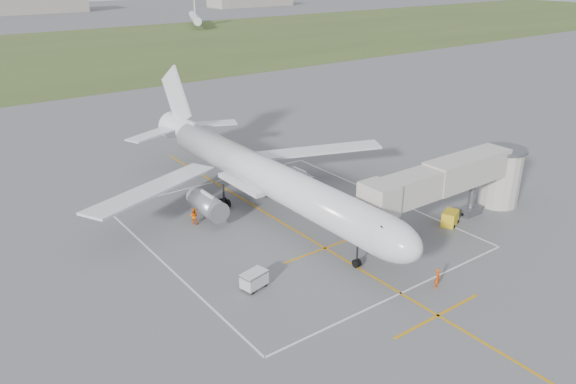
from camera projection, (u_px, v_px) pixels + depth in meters
ground at (267, 214)px, 62.48m from camera, size 700.00×700.00×0.00m
grass_strip at (8, 59)px, 158.98m from camera, size 700.00×120.00×0.02m
apron_markings at (299, 233)px, 58.16m from camera, size 28.20×60.00×0.01m
airliner at (263, 175)px, 61.35m from camera, size 38.93×46.75×13.52m
jet_bridge at (462, 179)px, 59.26m from camera, size 23.40×5.00×7.20m
gpu_unit at (450, 218)px, 59.63m from camera, size 2.43×2.08×1.56m
baggage_cart at (254, 280)px, 48.07m from camera, size 2.50×1.81×1.57m
ramp_worker_nose at (437, 278)px, 48.15m from camera, size 0.79×0.71×1.82m
ramp_worker_wing at (194, 216)px, 59.78m from camera, size 1.12×1.12×1.83m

